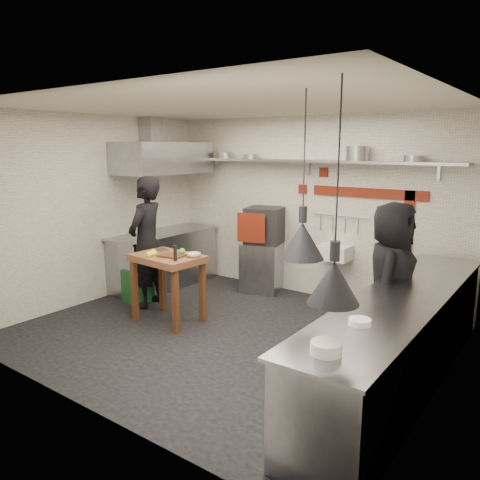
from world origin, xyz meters
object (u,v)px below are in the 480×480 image
Objects in this scene: chef_left at (146,242)px; oven_stand at (262,267)px; prep_table at (168,288)px; chef_right at (391,280)px; combi_oven at (265,225)px; green_bin at (138,285)px.

oven_stand is at bearing 132.37° from chef_left.
chef_right reaches higher than prep_table.
chef_left reaches higher than combi_oven.
chef_right is (2.45, -1.19, -0.21)m from combi_oven.
green_bin is at bearing 86.47° from chef_right.
oven_stand is at bearing -139.12° from combi_oven.
combi_oven reaches higher than green_bin.
green_bin is 0.26× the size of chef_left.
oven_stand is 0.46× the size of chef_right.
chef_left is (-0.70, 0.28, 0.50)m from prep_table.
green_bin is (-1.25, -1.54, -0.15)m from oven_stand.
chef_left reaches higher than prep_table.
oven_stand is 1.94m from chef_left.
chef_left reaches higher than chef_right.
chef_right is at bearing -40.02° from oven_stand.
prep_table is 0.48× the size of chef_left.
combi_oven is 1.16× the size of green_bin.
chef_right is (2.75, 0.71, 0.42)m from prep_table.
combi_oven is 0.33× the size of chef_right.
combi_oven is 1.91m from chef_left.
chef_right is at bearing 18.99° from prep_table.
prep_table is 0.52× the size of chef_right.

